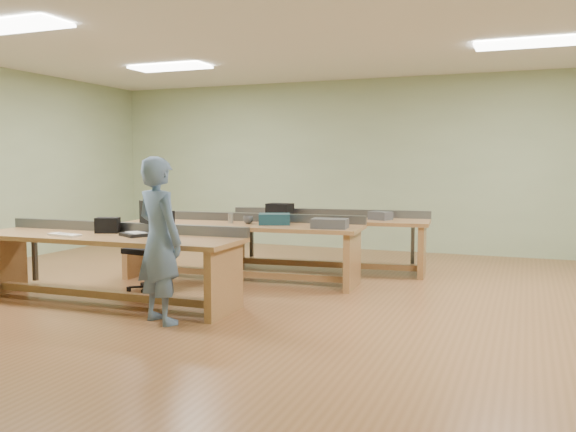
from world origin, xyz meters
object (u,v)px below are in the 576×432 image
object	(u,v)px
workbench_back	(325,232)
laptop_base	(136,234)
mug	(248,220)
workbench_mid	(241,238)
parts_bin_grey	(330,223)
drinks_can	(231,218)
camera_bag	(108,225)
person	(160,240)
task_chair	(151,261)
parts_bin_teal	(274,219)
workbench_front	(106,252)

from	to	relation	value
workbench_back	laptop_base	distance (m)	3.02
laptop_base	mug	xyz separation A→B (m)	(0.55, 1.66, 0.03)
workbench_mid	workbench_back	distance (m)	1.36
parts_bin_grey	drinks_can	world-z (taller)	drinks_can
camera_bag	drinks_can	distance (m)	1.69
camera_bag	mug	bearing A→B (deg)	34.10
laptop_base	drinks_can	size ratio (longest dim) A/B	2.55
laptop_base	camera_bag	world-z (taller)	camera_bag
workbench_back	person	world-z (taller)	person
camera_bag	task_chair	size ratio (longest dim) A/B	0.27
camera_bag	workbench_back	bearing A→B (deg)	34.52
task_chair	parts_bin_grey	world-z (taller)	task_chair
laptop_base	drinks_can	world-z (taller)	drinks_can
laptop_base	parts_bin_teal	world-z (taller)	parts_bin_teal
workbench_back	parts_bin_grey	world-z (taller)	parts_bin_grey
laptop_base	workbench_back	bearing A→B (deg)	95.01
parts_bin_grey	mug	bearing A→B (deg)	172.98
camera_bag	parts_bin_teal	size ratio (longest dim) A/B	0.65
workbench_front	camera_bag	distance (m)	0.35
person	mug	size ratio (longest dim) A/B	12.46
workbench_front	mug	distance (m)	1.96
parts_bin_teal	mug	distance (m)	0.36
workbench_front	task_chair	size ratio (longest dim) A/B	3.26
task_chair	mug	bearing A→B (deg)	56.16
workbench_front	parts_bin_grey	size ratio (longest dim) A/B	7.36
workbench_mid	drinks_can	distance (m)	0.29
camera_bag	parts_bin_grey	xyz separation A→B (m)	(2.18, 1.39, -0.03)
workbench_mid	mug	bearing A→B (deg)	11.64
workbench_back	drinks_can	world-z (taller)	drinks_can
laptop_base	mug	size ratio (longest dim) A/B	2.47
person	mug	bearing A→B (deg)	-63.15
workbench_front	drinks_can	distance (m)	1.83
camera_bag	parts_bin_teal	bearing A→B (deg)	26.50
camera_bag	workbench_front	bearing A→B (deg)	-79.95
mug	laptop_base	bearing A→B (deg)	-108.46
task_chair	mug	size ratio (longest dim) A/B	7.48
laptop_base	camera_bag	size ratio (longest dim) A/B	1.25
mug	workbench_mid	bearing A→B (deg)	-163.97
person	parts_bin_teal	size ratio (longest dim) A/B	4.06
workbench_back	camera_bag	bearing A→B (deg)	-129.36
drinks_can	laptop_base	bearing A→B (deg)	-101.11
person	drinks_can	world-z (taller)	person
person	mug	xyz separation A→B (m)	(-0.10, 2.21, 0.00)
workbench_mid	workbench_back	size ratio (longest dim) A/B	1.08
mug	drinks_can	size ratio (longest dim) A/B	1.03
camera_bag	drinks_can	size ratio (longest dim) A/B	2.05
workbench_front	drinks_can	size ratio (longest dim) A/B	25.15
workbench_mid	task_chair	xyz separation A→B (m)	(-0.74, -0.94, -0.21)
task_chair	parts_bin_grey	distance (m)	2.21
parts_bin_teal	parts_bin_grey	bearing A→B (deg)	-12.40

